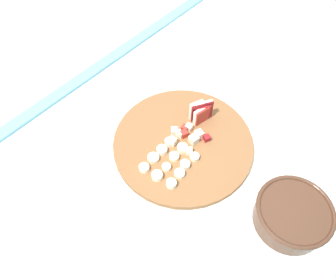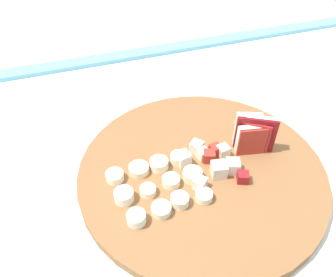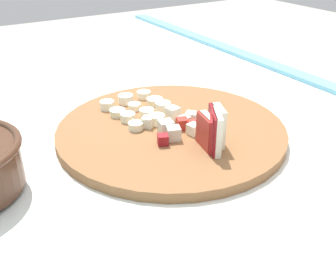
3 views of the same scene
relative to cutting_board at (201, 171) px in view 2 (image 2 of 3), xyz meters
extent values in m
cube|color=#6BB2CC|center=(0.05, -0.39, -0.02)|extent=(1.57, 0.04, 0.04)
cylinder|color=brown|center=(0.00, 0.00, 0.00)|extent=(0.37, 0.37, 0.02)
cube|color=#A32323|center=(-0.09, -0.01, 0.03)|extent=(0.04, 0.03, 0.05)
cube|color=white|center=(-0.10, -0.02, 0.03)|extent=(0.04, 0.03, 0.05)
cube|color=maroon|center=(-0.10, -0.01, 0.04)|extent=(0.04, 0.03, 0.06)
cube|color=#EFE5CC|center=(-0.10, -0.01, 0.04)|extent=(0.05, 0.03, 0.06)
cube|color=maroon|center=(-0.08, -0.02, 0.04)|extent=(0.04, 0.02, 0.06)
cube|color=#EFE5CC|center=(-0.09, -0.03, 0.04)|extent=(0.04, 0.03, 0.06)
cube|color=#B22D23|center=(-0.08, 0.00, 0.03)|extent=(0.04, 0.01, 0.05)
cube|color=#EFE5CC|center=(-0.08, -0.01, 0.03)|extent=(0.04, 0.02, 0.05)
cube|color=maroon|center=(-0.05, 0.04, 0.02)|extent=(0.02, 0.02, 0.02)
cube|color=#EFE5CC|center=(-0.04, -0.01, 0.02)|extent=(0.02, 0.02, 0.02)
cube|color=#EFE5CC|center=(0.02, 0.03, 0.02)|extent=(0.02, 0.02, 0.02)
cube|color=#B22D23|center=(-0.03, -0.02, 0.02)|extent=(0.02, 0.02, 0.02)
cube|color=#EFE5CC|center=(-0.01, -0.04, 0.02)|extent=(0.03, 0.03, 0.02)
cube|color=#B22D23|center=(-0.02, -0.01, 0.02)|extent=(0.02, 0.02, 0.02)
cube|color=beige|center=(-0.04, 0.02, 0.02)|extent=(0.03, 0.03, 0.02)
cube|color=beige|center=(-0.02, 0.02, 0.02)|extent=(0.02, 0.02, 0.02)
cube|color=#EFE5CC|center=(-0.01, -0.02, 0.02)|extent=(0.02, 0.02, 0.02)
cube|color=white|center=(0.02, -0.02, 0.02)|extent=(0.02, 0.02, 0.02)
cylinder|color=beige|center=(0.03, -0.02, 0.02)|extent=(0.02, 0.02, 0.01)
cylinder|color=white|center=(0.06, -0.02, 0.02)|extent=(0.03, 0.03, 0.01)
cylinder|color=beige|center=(0.09, -0.02, 0.01)|extent=(0.03, 0.03, 0.01)
cylinder|color=white|center=(0.13, -0.02, 0.01)|extent=(0.03, 0.03, 0.01)
cylinder|color=beige|center=(0.02, 0.02, 0.02)|extent=(0.03, 0.03, 0.01)
cylinder|color=white|center=(0.05, 0.02, 0.01)|extent=(0.03, 0.03, 0.01)
cylinder|color=white|center=(0.09, 0.02, 0.01)|extent=(0.02, 0.02, 0.01)
cylinder|color=white|center=(0.12, 0.02, 0.02)|extent=(0.03, 0.03, 0.02)
cylinder|color=#F4EAC6|center=(0.02, 0.05, 0.01)|extent=(0.02, 0.02, 0.01)
cylinder|color=#F4EAC6|center=(0.05, 0.05, 0.01)|extent=(0.03, 0.03, 0.01)
cylinder|color=beige|center=(0.08, 0.06, 0.01)|extent=(0.03, 0.03, 0.01)
cylinder|color=white|center=(0.12, 0.06, 0.02)|extent=(0.03, 0.03, 0.02)
camera|label=1|loc=(0.39, 0.29, 0.71)|focal=34.77mm
camera|label=2|loc=(0.16, 0.31, 0.38)|focal=35.94mm
camera|label=3|loc=(-0.49, 0.31, 0.30)|focal=43.02mm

